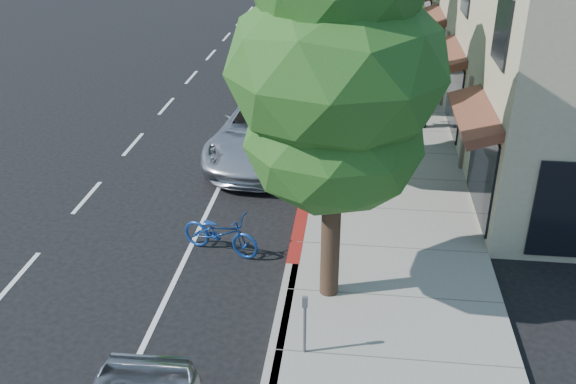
# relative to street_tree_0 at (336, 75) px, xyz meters

# --- Properties ---
(ground) EXTENTS (120.00, 120.00, 0.00)m
(ground) POSITION_rel_street_tree_0_xyz_m (-0.90, 2.00, -4.95)
(ground) COLOR black
(ground) RESTS_ON ground
(sidewalk) EXTENTS (4.60, 56.00, 0.15)m
(sidewalk) POSITION_rel_street_tree_0_xyz_m (1.40, 10.00, -4.87)
(sidewalk) COLOR gray
(sidewalk) RESTS_ON ground
(curb) EXTENTS (0.30, 56.00, 0.15)m
(curb) POSITION_rel_street_tree_0_xyz_m (-0.90, 10.00, -4.87)
(curb) COLOR #9E998E
(curb) RESTS_ON ground
(curb_red_segment) EXTENTS (0.32, 4.00, 0.15)m
(curb_red_segment) POSITION_rel_street_tree_0_xyz_m (-0.90, 3.00, -4.87)
(curb_red_segment) COLOR maroon
(curb_red_segment) RESTS_ON ground
(street_tree_0) EXTENTS (4.17, 4.17, 7.80)m
(street_tree_0) POSITION_rel_street_tree_0_xyz_m (0.00, 0.00, 0.00)
(street_tree_0) COLOR black
(street_tree_0) RESTS_ON ground
(street_tree_1) EXTENTS (4.42, 4.42, 7.19)m
(street_tree_1) POSITION_rel_street_tree_0_xyz_m (-0.00, 6.00, -0.52)
(street_tree_1) COLOR black
(street_tree_1) RESTS_ON ground
(cyclist) EXTENTS (0.53, 0.76, 2.00)m
(cyclist) POSITION_rel_street_tree_0_xyz_m (-1.29, 4.86, -3.95)
(cyclist) COLOR silver
(cyclist) RESTS_ON ground
(bicycle) EXTENTS (2.15, 1.31, 1.07)m
(bicycle) POSITION_rel_street_tree_0_xyz_m (-2.70, 1.57, -4.42)
(bicycle) COLOR navy
(bicycle) RESTS_ON ground
(silver_suv) EXTENTS (3.46, 6.64, 1.79)m
(silver_suv) POSITION_rel_street_tree_0_xyz_m (-2.42, 7.50, -4.06)
(silver_suv) COLOR silver
(silver_suv) RESTS_ON ground
(dark_sedan) EXTENTS (2.37, 5.32, 1.70)m
(dark_sedan) POSITION_rel_street_tree_0_xyz_m (-3.10, 14.41, -4.10)
(dark_sedan) COLOR black
(dark_sedan) RESTS_ON ground
(white_pickup) EXTENTS (2.21, 5.25, 1.51)m
(white_pickup) POSITION_rel_street_tree_0_xyz_m (-1.40, 22.11, -4.19)
(white_pickup) COLOR #BBBBBB
(white_pickup) RESTS_ON ground
(dark_suv_far) EXTENTS (2.28, 4.96, 1.65)m
(dark_suv_far) POSITION_rel_street_tree_0_xyz_m (-1.64, 28.98, -4.13)
(dark_suv_far) COLOR black
(dark_suv_far) RESTS_ON ground
(pedestrian) EXTENTS (0.92, 0.74, 1.80)m
(pedestrian) POSITION_rel_street_tree_0_xyz_m (2.47, 10.44, -3.90)
(pedestrian) COLOR black
(pedestrian) RESTS_ON sidewalk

